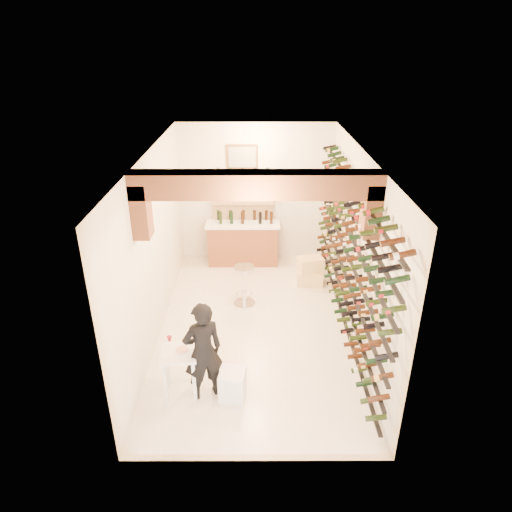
{
  "coord_description": "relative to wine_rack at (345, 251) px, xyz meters",
  "views": [
    {
      "loc": [
        -0.02,
        -7.09,
        4.87
      ],
      "look_at": [
        0.0,
        0.3,
        1.3
      ],
      "focal_mm": 32.05,
      "sensor_mm": 36.0,
      "label": 1
    }
  ],
  "objects": [
    {
      "name": "back_counter",
      "position": [
        -1.83,
        2.65,
        -1.02
      ],
      "size": [
        1.7,
        0.62,
        1.29
      ],
      "color": "brown",
      "rests_on": "ground"
    },
    {
      "name": "crate_upper",
      "position": [
        -0.36,
        1.6,
        -1.07
      ],
      "size": [
        0.58,
        0.46,
        0.3
      ],
      "primitive_type": "cube",
      "rotation": [
        0.0,
        0.0,
        0.23
      ],
      "color": "#E6C27E",
      "rests_on": "crate_lower"
    },
    {
      "name": "crate_lower",
      "position": [
        -0.36,
        1.6,
        -1.38
      ],
      "size": [
        0.58,
        0.43,
        0.33
      ],
      "primitive_type": "cube",
      "rotation": [
        0.0,
        0.0,
        -0.08
      ],
      "color": "#E6C27E",
      "rests_on": "ground"
    },
    {
      "name": "white_stool",
      "position": [
        -1.88,
        -1.85,
        -1.32
      ],
      "size": [
        0.42,
        0.42,
        0.46
      ],
      "primitive_type": "cube",
      "rotation": [
        0.0,
        0.0,
        -0.14
      ],
      "color": "white",
      "rests_on": "ground"
    },
    {
      "name": "room_shell",
      "position": [
        -1.53,
        -0.26,
        0.7
      ],
      "size": [
        3.52,
        6.02,
        3.21
      ],
      "color": "silver",
      "rests_on": "ground"
    },
    {
      "name": "tasting_table",
      "position": [
        -2.66,
        -1.74,
        -0.94
      ],
      "size": [
        0.56,
        0.56,
        0.9
      ],
      "rotation": [
        0.0,
        0.0,
        0.1
      ],
      "color": "white",
      "rests_on": "ground"
    },
    {
      "name": "ground",
      "position": [
        -1.53,
        0.0,
        -1.55
      ],
      "size": [
        6.0,
        6.0,
        0.0
      ],
      "primitive_type": "plane",
      "color": "#EEE2CE",
      "rests_on": "ground"
    },
    {
      "name": "back_shelving",
      "position": [
        -1.83,
        2.89,
        -0.38
      ],
      "size": [
        1.4,
        0.31,
        2.73
      ],
      "color": "tan",
      "rests_on": "ground"
    },
    {
      "name": "chrome_barstool",
      "position": [
        -1.76,
        0.77,
        -1.07
      ],
      "size": [
        0.43,
        0.43,
        0.83
      ],
      "rotation": [
        0.0,
        0.0,
        -0.39
      ],
      "color": "silver",
      "rests_on": "ground"
    },
    {
      "name": "person",
      "position": [
        -2.3,
        -1.81,
        -0.75
      ],
      "size": [
        0.69,
        0.59,
        1.6
      ],
      "primitive_type": "imported",
      "rotation": [
        0.0,
        0.0,
        3.56
      ],
      "color": "black",
      "rests_on": "ground"
    },
    {
      "name": "wine_rack",
      "position": [
        0.0,
        0.0,
        0.0
      ],
      "size": [
        0.32,
        5.7,
        2.56
      ],
      "color": "black",
      "rests_on": "ground"
    }
  ]
}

